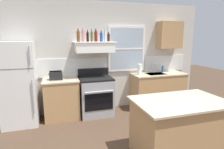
# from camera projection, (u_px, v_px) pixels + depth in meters

# --- Properties ---
(back_wall) EXTENTS (5.40, 0.11, 2.70)m
(back_wall) POSITION_uv_depth(u_px,v_px,m) (103.00, 57.00, 4.74)
(back_wall) COLOR beige
(back_wall) RESTS_ON ground_plane
(refrigerator) EXTENTS (0.70, 0.72, 1.76)m
(refrigerator) POSITION_uv_depth(u_px,v_px,m) (19.00, 84.00, 3.92)
(refrigerator) COLOR white
(refrigerator) RESTS_ON ground_plane
(counter_left_of_stove) EXTENTS (0.79, 0.63, 0.91)m
(counter_left_of_stove) POSITION_uv_depth(u_px,v_px,m) (62.00, 99.00, 4.31)
(counter_left_of_stove) COLOR tan
(counter_left_of_stove) RESTS_ON ground_plane
(toaster) EXTENTS (0.30, 0.20, 0.19)m
(toaster) POSITION_uv_depth(u_px,v_px,m) (56.00, 75.00, 4.18)
(toaster) COLOR black
(toaster) RESTS_ON counter_left_of_stove
(stove_range) EXTENTS (0.76, 0.69, 1.09)m
(stove_range) POSITION_uv_depth(u_px,v_px,m) (96.00, 96.00, 4.50)
(stove_range) COLOR #9EA0A5
(stove_range) RESTS_ON ground_plane
(range_hood_shelf) EXTENTS (0.96, 0.52, 0.24)m
(range_hood_shelf) POSITION_uv_depth(u_px,v_px,m) (94.00, 47.00, 4.36)
(range_hood_shelf) COLOR white
(bottle_amber_wine) EXTENTS (0.07, 0.07, 0.28)m
(bottle_amber_wine) POSITION_uv_depth(u_px,v_px,m) (78.00, 36.00, 4.18)
(bottle_amber_wine) COLOR brown
(bottle_amber_wine) RESTS_ON range_hood_shelf
(bottle_rose_pink) EXTENTS (0.07, 0.07, 0.31)m
(bottle_rose_pink) POSITION_uv_depth(u_px,v_px,m) (83.00, 36.00, 4.19)
(bottle_rose_pink) COLOR #C67F84
(bottle_rose_pink) RESTS_ON range_hood_shelf
(bottle_balsamic_dark) EXTENTS (0.06, 0.06, 0.26)m
(bottle_balsamic_dark) POSITION_uv_depth(u_px,v_px,m) (88.00, 37.00, 4.26)
(bottle_balsamic_dark) COLOR black
(bottle_balsamic_dark) RESTS_ON range_hood_shelf
(bottle_olive_oil_square) EXTENTS (0.06, 0.06, 0.28)m
(bottle_olive_oil_square) POSITION_uv_depth(u_px,v_px,m) (92.00, 37.00, 4.31)
(bottle_olive_oil_square) COLOR #4C601E
(bottle_olive_oil_square) RESTS_ON range_hood_shelf
(bottle_red_label_wine) EXTENTS (0.07, 0.07, 0.29)m
(bottle_red_label_wine) POSITION_uv_depth(u_px,v_px,m) (96.00, 36.00, 4.37)
(bottle_red_label_wine) COLOR maroon
(bottle_red_label_wine) RESTS_ON range_hood_shelf
(bottle_blue_liqueur) EXTENTS (0.07, 0.07, 0.25)m
(bottle_blue_liqueur) POSITION_uv_depth(u_px,v_px,m) (101.00, 37.00, 4.33)
(bottle_blue_liqueur) COLOR #1E478C
(bottle_blue_liqueur) RESTS_ON range_hood_shelf
(bottle_clear_tall) EXTENTS (0.06, 0.06, 0.34)m
(bottle_clear_tall) POSITION_uv_depth(u_px,v_px,m) (105.00, 35.00, 4.36)
(bottle_clear_tall) COLOR silver
(bottle_clear_tall) RESTS_ON range_hood_shelf
(bottle_brown_stout) EXTENTS (0.06, 0.06, 0.22)m
(bottle_brown_stout) POSITION_uv_depth(u_px,v_px,m) (109.00, 37.00, 4.47)
(bottle_brown_stout) COLOR #381E0F
(bottle_brown_stout) RESTS_ON range_hood_shelf
(counter_right_with_sink) EXTENTS (1.43, 0.63, 0.91)m
(counter_right_with_sink) POSITION_uv_depth(u_px,v_px,m) (158.00, 90.00, 5.02)
(counter_right_with_sink) COLOR tan
(counter_right_with_sink) RESTS_ON ground_plane
(sink_faucet) EXTENTS (0.03, 0.17, 0.28)m
(sink_faucet) POSITION_uv_depth(u_px,v_px,m) (154.00, 66.00, 4.96)
(sink_faucet) COLOR silver
(sink_faucet) RESTS_ON counter_right_with_sink
(paper_towel_roll) EXTENTS (0.11, 0.11, 0.27)m
(paper_towel_roll) POSITION_uv_depth(u_px,v_px,m) (140.00, 69.00, 4.75)
(paper_towel_roll) COLOR white
(paper_towel_roll) RESTS_ON counter_right_with_sink
(dish_soap_bottle) EXTENTS (0.06, 0.06, 0.18)m
(dish_soap_bottle) POSITION_uv_depth(u_px,v_px,m) (163.00, 69.00, 5.06)
(dish_soap_bottle) COLOR blue
(dish_soap_bottle) RESTS_ON counter_right_with_sink
(kitchen_island) EXTENTS (1.40, 0.90, 0.91)m
(kitchen_island) POSITION_uv_depth(u_px,v_px,m) (179.00, 128.00, 2.91)
(kitchen_island) COLOR tan
(kitchen_island) RESTS_ON ground_plane
(upper_cabinet_right) EXTENTS (0.64, 0.32, 0.70)m
(upper_cabinet_right) POSITION_uv_depth(u_px,v_px,m) (169.00, 35.00, 4.97)
(upper_cabinet_right) COLOR tan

